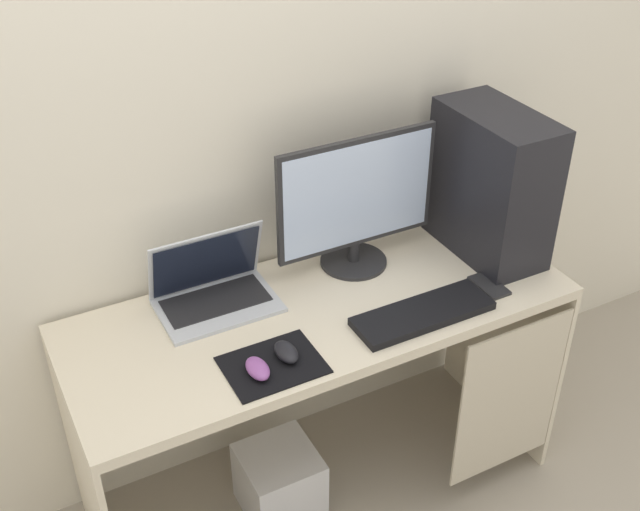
{
  "coord_description": "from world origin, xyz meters",
  "views": [
    {
      "loc": [
        -0.86,
        -1.64,
        2.17
      ],
      "look_at": [
        0.0,
        0.0,
        0.95
      ],
      "focal_mm": 44.21,
      "sensor_mm": 36.0,
      "label": 1
    }
  ],
  "objects_px": {
    "pc_tower": "(491,184)",
    "cell_phone": "(489,286)",
    "laptop": "(214,290)",
    "subwoofer": "(279,482)",
    "keyboard": "(423,314)",
    "monitor": "(356,203)",
    "mouse_left": "(286,352)",
    "mouse_right": "(258,369)"
  },
  "relations": [
    {
      "from": "pc_tower",
      "to": "cell_phone",
      "type": "distance_m",
      "value": 0.32
    },
    {
      "from": "mouse_right",
      "to": "subwoofer",
      "type": "height_order",
      "value": "mouse_right"
    },
    {
      "from": "keyboard",
      "to": "mouse_right",
      "type": "height_order",
      "value": "mouse_right"
    },
    {
      "from": "subwoofer",
      "to": "keyboard",
      "type": "bearing_deg",
      "value": -22.06
    },
    {
      "from": "laptop",
      "to": "subwoofer",
      "type": "relative_size",
      "value": 1.42
    },
    {
      "from": "keyboard",
      "to": "mouse_left",
      "type": "bearing_deg",
      "value": 177.32
    },
    {
      "from": "laptop",
      "to": "mouse_left",
      "type": "height_order",
      "value": "laptop"
    },
    {
      "from": "keyboard",
      "to": "cell_phone",
      "type": "relative_size",
      "value": 3.23
    },
    {
      "from": "laptop",
      "to": "keyboard",
      "type": "distance_m",
      "value": 0.61
    },
    {
      "from": "pc_tower",
      "to": "mouse_left",
      "type": "xyz_separation_m",
      "value": [
        -0.81,
        -0.2,
        -0.21
      ]
    },
    {
      "from": "monitor",
      "to": "subwoofer",
      "type": "distance_m",
      "value": 0.96
    },
    {
      "from": "pc_tower",
      "to": "cell_phone",
      "type": "height_order",
      "value": "pc_tower"
    },
    {
      "from": "mouse_left",
      "to": "cell_phone",
      "type": "distance_m",
      "value": 0.69
    },
    {
      "from": "monitor",
      "to": "mouse_left",
      "type": "xyz_separation_m",
      "value": [
        -0.39,
        -0.31,
        -0.2
      ]
    },
    {
      "from": "laptop",
      "to": "mouse_left",
      "type": "relative_size",
      "value": 3.59
    },
    {
      "from": "pc_tower",
      "to": "keyboard",
      "type": "xyz_separation_m",
      "value": [
        -0.38,
        -0.22,
        -0.22
      ]
    },
    {
      "from": "monitor",
      "to": "mouse_right",
      "type": "bearing_deg",
      "value": -145.47
    },
    {
      "from": "pc_tower",
      "to": "cell_phone",
      "type": "bearing_deg",
      "value": -122.85
    },
    {
      "from": "monitor",
      "to": "mouse_left",
      "type": "relative_size",
      "value": 5.5
    },
    {
      "from": "mouse_right",
      "to": "monitor",
      "type": "bearing_deg",
      "value": 34.53
    },
    {
      "from": "monitor",
      "to": "laptop",
      "type": "height_order",
      "value": "monitor"
    },
    {
      "from": "pc_tower",
      "to": "monitor",
      "type": "bearing_deg",
      "value": 164.97
    },
    {
      "from": "keyboard",
      "to": "subwoofer",
      "type": "relative_size",
      "value": 1.73
    },
    {
      "from": "pc_tower",
      "to": "laptop",
      "type": "xyz_separation_m",
      "value": [
        -0.89,
        0.13,
        -0.19
      ]
    },
    {
      "from": "keyboard",
      "to": "subwoofer",
      "type": "height_order",
      "value": "keyboard"
    },
    {
      "from": "mouse_left",
      "to": "mouse_right",
      "type": "height_order",
      "value": "same"
    },
    {
      "from": "laptop",
      "to": "keyboard",
      "type": "xyz_separation_m",
      "value": [
        0.51,
        -0.35,
        -0.03
      ]
    },
    {
      "from": "pc_tower",
      "to": "subwoofer",
      "type": "distance_m",
      "value": 1.19
    },
    {
      "from": "pc_tower",
      "to": "cell_phone",
      "type": "relative_size",
      "value": 3.63
    },
    {
      "from": "laptop",
      "to": "cell_phone",
      "type": "height_order",
      "value": "laptop"
    },
    {
      "from": "laptop",
      "to": "keyboard",
      "type": "height_order",
      "value": "laptop"
    },
    {
      "from": "monitor",
      "to": "cell_phone",
      "type": "xyz_separation_m",
      "value": [
        0.3,
        -0.3,
        -0.22
      ]
    },
    {
      "from": "pc_tower",
      "to": "keyboard",
      "type": "distance_m",
      "value": 0.49
    },
    {
      "from": "mouse_right",
      "to": "subwoofer",
      "type": "bearing_deg",
      "value": 54.12
    },
    {
      "from": "keyboard",
      "to": "mouse_left",
      "type": "distance_m",
      "value": 0.43
    },
    {
      "from": "keyboard",
      "to": "monitor",
      "type": "bearing_deg",
      "value": 96.46
    },
    {
      "from": "laptop",
      "to": "mouse_right",
      "type": "relative_size",
      "value": 3.59
    },
    {
      "from": "mouse_left",
      "to": "pc_tower",
      "type": "bearing_deg",
      "value": 13.6
    },
    {
      "from": "keyboard",
      "to": "cell_phone",
      "type": "bearing_deg",
      "value": 6.36
    },
    {
      "from": "cell_phone",
      "to": "laptop",
      "type": "bearing_deg",
      "value": 157.56
    },
    {
      "from": "monitor",
      "to": "mouse_left",
      "type": "height_order",
      "value": "monitor"
    },
    {
      "from": "monitor",
      "to": "cell_phone",
      "type": "relative_size",
      "value": 4.06
    }
  ]
}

